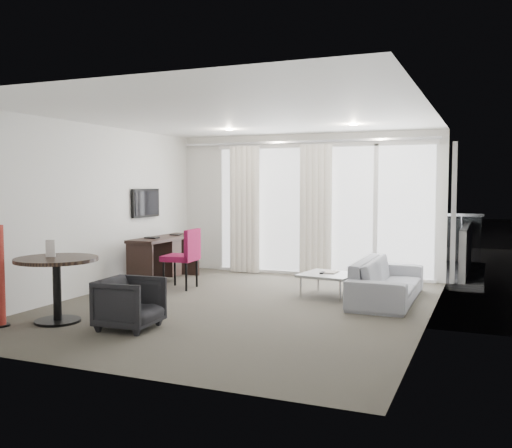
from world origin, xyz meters
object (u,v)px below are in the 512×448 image
at_px(desk_chair, 180,259).
at_px(sofa, 387,280).
at_px(tub_armchair, 130,303).
at_px(coffee_table, 329,285).
at_px(rattan_chair_b, 425,249).
at_px(rattan_chair_a, 377,243).
at_px(round_table, 57,290).
at_px(desk, 165,259).

height_order(desk_chair, sofa, desk_chair).
relative_size(tub_armchair, coffee_table, 0.87).
distance_m(desk_chair, rattan_chair_b, 5.08).
xyz_separation_m(rattan_chair_a, rattan_chair_b, (0.99, -0.11, -0.06)).
xyz_separation_m(desk_chair, coffee_table, (2.39, 0.28, -0.31)).
relative_size(desk_chair, sofa, 0.47).
bearing_deg(round_table, desk, 96.30).
bearing_deg(desk, desk_chair, -39.64).
distance_m(round_table, sofa, 4.50).
distance_m(desk_chair, rattan_chair_a, 4.57).
relative_size(desk, rattan_chair_a, 1.80).
height_order(desk, tub_armchair, desk).
bearing_deg(sofa, rattan_chair_a, 12.83).
bearing_deg(rattan_chair_b, sofa, -73.44).
relative_size(round_table, rattan_chair_b, 1.27).
bearing_deg(sofa, rattan_chair_b, -2.79).
height_order(sofa, rattan_chair_a, rattan_chair_a).
xyz_separation_m(round_table, sofa, (3.50, 2.83, -0.10)).
distance_m(coffee_table, rattan_chair_a, 3.60).
relative_size(sofa, rattan_chair_b, 2.61).
xyz_separation_m(desk_chair, rattan_chair_b, (3.43, 3.75, -0.09)).
relative_size(coffee_table, rattan_chair_a, 0.83).
bearing_deg(desk_chair, tub_armchair, -76.58).
height_order(desk, round_table, round_table).
relative_size(desk_chair, rattan_chair_a, 1.06).
bearing_deg(desk_chair, rattan_chair_b, 43.91).
xyz_separation_m(desk_chair, sofa, (3.26, 0.27, -0.19)).
bearing_deg(round_table, tub_armchair, 3.69).
distance_m(desk, rattan_chair_a, 4.54).
xyz_separation_m(desk_chair, rattan_chair_a, (2.44, 3.87, -0.03)).
relative_size(desk, sofa, 0.81).
distance_m(desk, rattan_chair_b, 5.17).
bearing_deg(coffee_table, round_table, -132.78).
xyz_separation_m(tub_armchair, rattan_chair_b, (2.66, 6.25, 0.09)).
xyz_separation_m(round_table, coffee_table, (2.63, 2.84, -0.23)).
bearing_deg(coffee_table, rattan_chair_a, 89.18).
height_order(desk, coffee_table, desk).
height_order(desk_chair, rattan_chair_b, desk_chair).
bearing_deg(round_table, rattan_chair_b, 59.83).
distance_m(tub_armchair, rattan_chair_b, 6.79).
xyz_separation_m(desk, round_table, (0.34, -3.04, 0.01)).
height_order(round_table, rattan_chair_a, rattan_chair_a).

